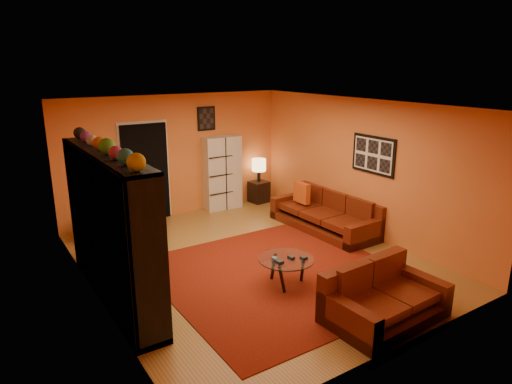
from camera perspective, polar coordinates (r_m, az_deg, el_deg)
floor at (r=7.81m, az=-0.65°, el=-8.55°), size 6.00×6.00×0.00m
ceiling at (r=7.13m, az=-0.72°, el=10.82°), size 6.00×6.00×0.00m
wall_back at (r=9.96m, az=-10.01°, el=4.48°), size 6.00×0.00×6.00m
wall_front at (r=5.22m, az=17.42°, el=-6.59°), size 6.00×0.00×6.00m
wall_left at (r=6.44m, az=-19.83°, el=-2.54°), size 0.00×6.00×6.00m
wall_right at (r=8.92m, az=13.02°, el=2.98°), size 0.00×6.00×6.00m
rug at (r=7.33m, az=3.01°, el=-10.22°), size 3.60×3.60×0.01m
doorway at (r=9.74m, az=-13.62°, el=2.32°), size 0.95×0.10×2.04m
wall_art_right at (r=8.64m, az=14.47°, el=4.52°), size 0.03×1.00×0.70m
wall_art_back at (r=10.14m, az=-6.24°, el=9.12°), size 0.42×0.03×0.52m
entertainment_unit at (r=6.57m, az=-17.72°, el=-4.29°), size 0.45×3.00×2.10m
tv at (r=6.61m, az=-17.32°, el=-4.52°), size 1.00×0.13×0.57m
sofa at (r=9.28m, az=8.96°, el=-2.83°), size 1.03×2.38×0.85m
loveseat at (r=6.31m, az=15.27°, el=-12.56°), size 1.61×1.01×0.85m
throw_pillow at (r=9.50m, az=5.73°, el=-0.08°), size 0.12×0.42×0.42m
coffee_table at (r=6.87m, az=3.78°, el=-8.65°), size 0.84×0.84×0.42m
storage_cabinet at (r=10.32m, az=-4.25°, el=2.39°), size 0.85×0.42×1.66m
bowl_chair at (r=9.11m, az=-19.34°, el=-3.83°), size 0.68×0.68×0.55m
side_table at (r=10.91m, az=0.36°, el=0.04°), size 0.44×0.44×0.50m
table_lamp at (r=10.75m, az=0.36°, el=3.33°), size 0.33×0.33×0.55m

